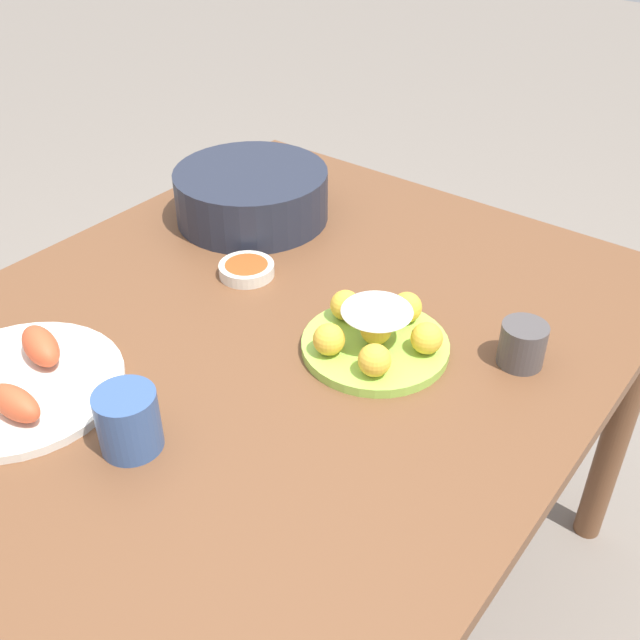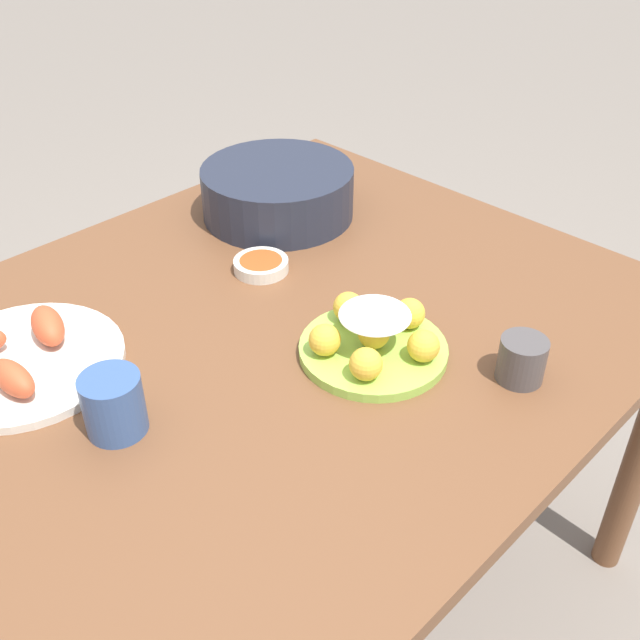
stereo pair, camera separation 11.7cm
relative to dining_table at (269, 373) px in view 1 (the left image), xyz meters
The scene contains 8 objects.
ground_plane 0.63m from the dining_table, ahead, with size 12.00×12.00×0.00m, color slate.
dining_table is the anchor object (origin of this frame).
cake_plate 0.22m from the dining_table, 68.79° to the right, with size 0.23×0.23×0.08m.
serving_bowl 0.42m from the dining_table, 44.82° to the left, with size 0.31×0.31×0.10m.
sauce_bowl 0.20m from the dining_table, 52.41° to the left, with size 0.10×0.10×0.02m.
seafood_platter 0.40m from the dining_table, 149.44° to the left, with size 0.30×0.30×0.06m.
cup_near 0.42m from the dining_table, 64.24° to the right, with size 0.07×0.07×0.07m.
cup_far 0.34m from the dining_table, behind, with size 0.08×0.08×0.09m.
Camera 1 is at (-0.73, -0.66, 1.44)m, focal length 42.00 mm.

